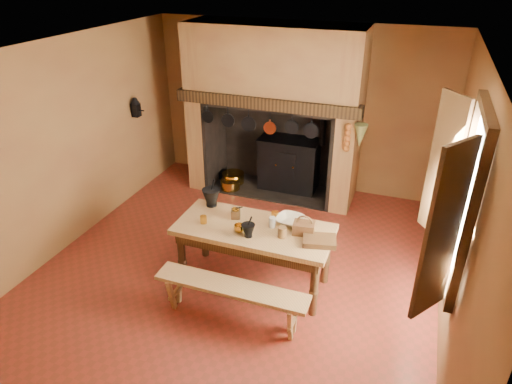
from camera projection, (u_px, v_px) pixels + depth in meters
floor at (239, 267)px, 6.08m from camera, size 5.50×5.50×0.00m
ceiling at (235, 52)px, 4.78m from camera, size 5.50×5.50×0.00m
back_wall at (299, 107)px, 7.72m from camera, size 5.00×0.02×2.80m
wall_left at (67, 145)px, 6.19m from camera, size 0.02×5.50×2.80m
wall_right at (463, 208)px, 4.67m from camera, size 0.02×5.50×2.80m
wall_front at (87, 332)px, 3.14m from camera, size 5.00×0.02×2.80m
chimney_breast at (274, 88)px, 7.25m from camera, size 2.95×0.96×2.80m
iron_range at (289, 163)px, 7.90m from camera, size 1.12×0.55×1.60m
hearth_pans at (231, 180)px, 8.20m from camera, size 0.51×0.62×0.20m
hanging_pans at (261, 125)px, 7.06m from camera, size 1.92×0.29×0.27m
onion_string at (347, 138)px, 6.65m from camera, size 0.12×0.10×0.46m
herb_bunch at (360, 136)px, 6.57m from camera, size 0.20×0.20×0.35m
window at (454, 197)px, 4.24m from camera, size 0.39×1.75×1.76m
wall_coffee_mill at (136, 106)px, 7.40m from camera, size 0.23×0.16×0.31m
work_table at (254, 236)px, 5.50m from camera, size 1.88×0.84×0.82m
bench_front at (231, 294)px, 5.04m from camera, size 1.75×0.31×0.49m
bench_back at (272, 232)px, 6.23m from camera, size 1.59×0.28×0.45m
mortar_large at (211, 197)px, 5.85m from camera, size 0.23×0.23×0.40m
mortar_small at (248, 230)px, 5.22m from camera, size 0.16×0.16×0.27m
coffee_grinder at (236, 213)px, 5.61m from camera, size 0.16×0.14×0.17m
brass_mug_a at (203, 220)px, 5.51m from camera, size 0.11×0.11×0.09m
brass_mug_b at (275, 216)px, 5.58m from camera, size 0.12×0.12×0.10m
mixing_bowl at (290, 220)px, 5.50m from camera, size 0.37×0.37×0.08m
stoneware_crock at (282, 232)px, 5.23m from camera, size 0.11×0.11×0.13m
glass_jar at (272, 222)px, 5.41m from camera, size 0.09×0.09×0.13m
wicker_basket at (304, 227)px, 5.29m from camera, size 0.27×0.21×0.24m
wooden_tray at (319, 241)px, 5.13m from camera, size 0.42×0.34×0.06m
brass_cup at (239, 228)px, 5.33m from camera, size 0.15×0.15×0.10m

